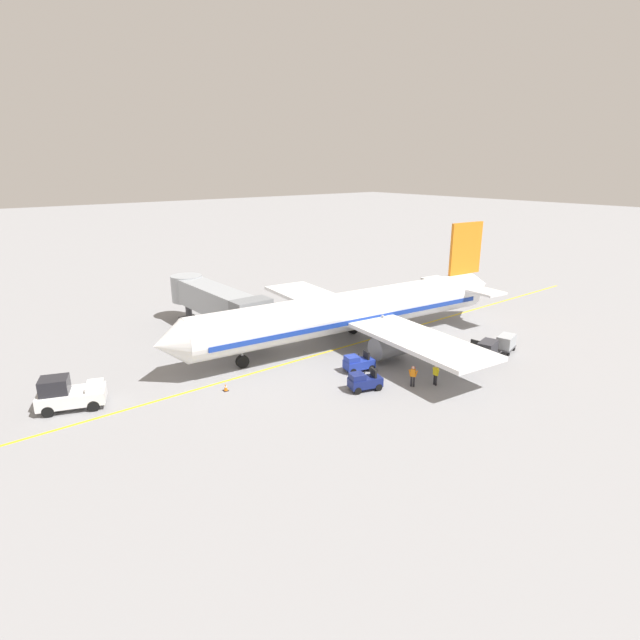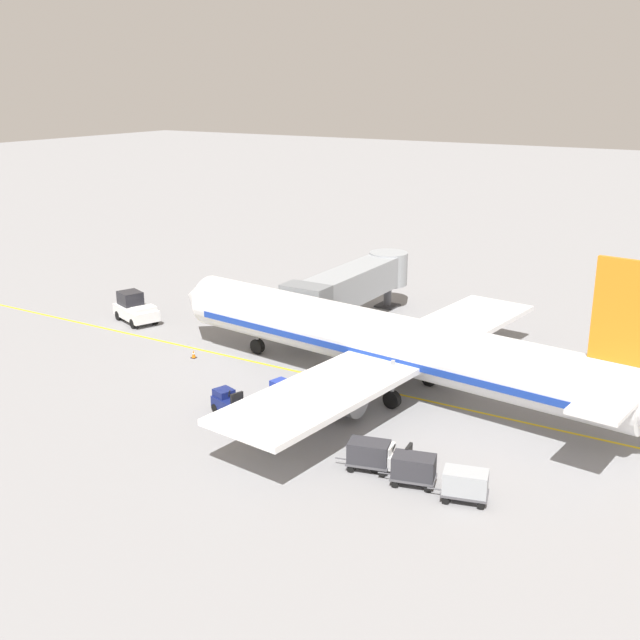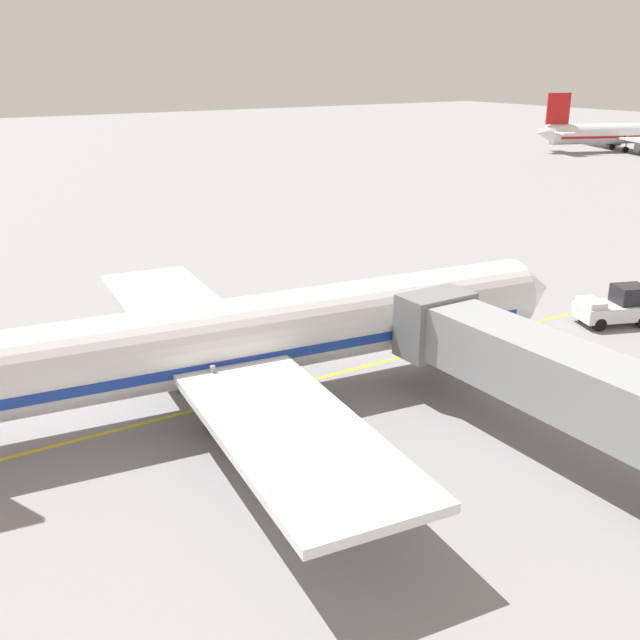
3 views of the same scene
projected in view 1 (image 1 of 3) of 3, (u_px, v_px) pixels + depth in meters
The scene contains 14 objects.
ground_plane at pixel (346, 346), 47.78m from camera, with size 400.00×400.00×0.00m, color gray.
gate_lead_in_line at pixel (346, 346), 47.78m from camera, with size 0.24×80.00×0.01m, color gold.
parked_airliner at pixel (353, 311), 47.75m from camera, with size 30.39×37.35×10.63m.
jet_bridge at pixel (215, 300), 50.51m from camera, with size 16.16×3.50×4.98m.
pushback_tractor at pixel (69, 394), 35.36m from camera, with size 3.62×4.89×2.40m.
baggage_tug_lead at pixel (358, 363), 41.89m from camera, with size 1.77×2.71×1.62m.
baggage_tug_trailing at pixel (364, 381), 38.36m from camera, with size 1.92×2.75×1.62m.
baggage_tug_spare at pixel (470, 352), 44.32m from camera, with size 1.57×2.63×1.62m.
baggage_cart_front at pixel (467, 354), 43.17m from camera, with size 1.82×2.98×1.58m.
baggage_cart_second_in_train at pixel (487, 348), 44.57m from camera, with size 1.82×2.98×1.58m.
baggage_cart_third_in_train at pixel (506, 342), 46.11m from camera, with size 1.82×2.98×1.58m.
ground_crew_wing_walker at pixel (436, 374), 39.16m from camera, with size 0.73×0.29×1.69m.
ground_crew_loader at pixel (413, 375), 38.88m from camera, with size 0.67×0.44×1.69m.
safety_cone_nose_left at pixel (226, 387), 38.31m from camera, with size 0.36×0.36×0.59m.
Camera 1 is at (-33.47, 30.06, 16.46)m, focal length 28.39 mm.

